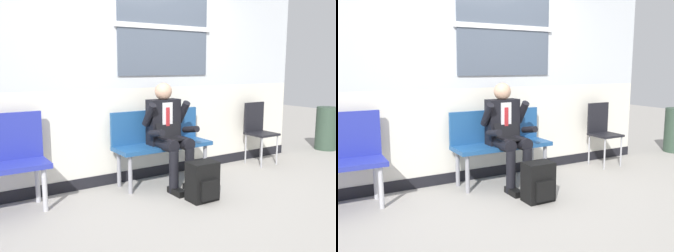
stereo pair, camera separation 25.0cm
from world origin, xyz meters
The scene contains 6 objects.
ground_plane centered at (0.00, 0.00, 0.00)m, with size 18.00×18.00×0.00m, color #9E9991.
station_wall centered at (0.01, 0.79, 1.55)m, with size 5.28×0.17×3.10m.
bench_with_person centered at (0.12, 0.51, 0.54)m, with size 1.24×0.42×0.90m.
person_seated centered at (0.12, 0.31, 0.67)m, with size 0.57×0.70×1.25m.
backpack centered at (0.15, -0.32, 0.21)m, with size 0.32×0.26×0.43m.
folding_chair centered at (1.82, 0.49, 0.55)m, with size 0.38×0.38×0.91m.
Camera 2 is at (-2.01, -3.46, 1.44)m, focal length 39.24 mm.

